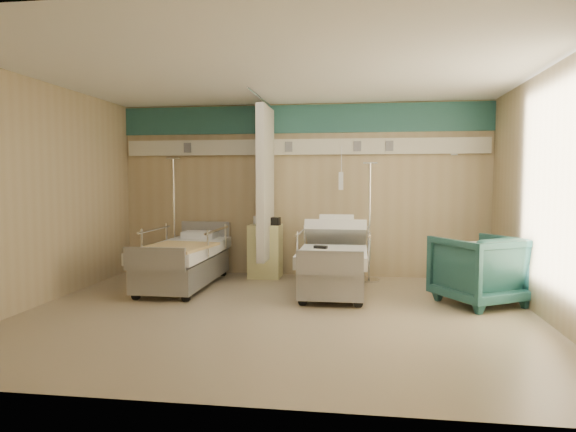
{
  "coord_description": "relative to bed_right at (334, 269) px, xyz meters",
  "views": [
    {
      "loc": [
        0.96,
        -5.85,
        1.56
      ],
      "look_at": [
        0.04,
        0.6,
        1.11
      ],
      "focal_mm": 32.0,
      "sensor_mm": 36.0,
      "label": 1
    }
  ],
  "objects": [
    {
      "name": "tan_blanket",
      "position": [
        -2.13,
        -0.46,
        0.33
      ],
      "size": [
        0.96,
        1.15,
        0.04
      ],
      "primitive_type": "cube",
      "rotation": [
        0.0,
        0.0,
        -0.12
      ],
      "color": "tan",
      "rests_on": "bed_left"
    },
    {
      "name": "white_cup",
      "position": [
        -1.33,
        1.02,
        0.6
      ],
      "size": [
        0.11,
        0.11,
        0.13
      ],
      "primitive_type": "cylinder",
      "rotation": [
        0.0,
        0.0,
        0.29
      ],
      "color": "white",
      "rests_on": "bedside_cabinet"
    },
    {
      "name": "call_remote",
      "position": [
        -0.18,
        -0.21,
        0.33
      ],
      "size": [
        0.19,
        0.13,
        0.04
      ],
      "primitive_type": "cube",
      "rotation": [
        0.0,
        0.0,
        -0.27
      ],
      "color": "black",
      "rests_on": "bed_right"
    },
    {
      "name": "bed_left",
      "position": [
        -2.2,
        0.0,
        0.0
      ],
      "size": [
        1.0,
        2.16,
        0.63
      ],
      "primitive_type": null,
      "color": "silver",
      "rests_on": "ground"
    },
    {
      "name": "toiletry_bag",
      "position": [
        -1.02,
        0.82,
        0.6
      ],
      "size": [
        0.25,
        0.18,
        0.13
      ],
      "primitive_type": "cube",
      "rotation": [
        0.0,
        0.0,
        -0.13
      ],
      "color": "black",
      "rests_on": "bedside_cabinet"
    },
    {
      "name": "iv_stand_left",
      "position": [
        -2.68,
        0.91,
        0.08
      ],
      "size": [
        0.34,
        0.34,
        1.93
      ],
      "rotation": [
        0.0,
        0.0,
        0.28
      ],
      "color": "silver",
      "rests_on": "ground"
    },
    {
      "name": "visitor_armchair",
      "position": [
        1.85,
        -0.5,
        0.12
      ],
      "size": [
        1.3,
        1.3,
        0.87
      ],
      "primitive_type": "imported",
      "rotation": [
        0.0,
        0.0,
        3.68
      ],
      "color": "#1F4F4C",
      "rests_on": "ground"
    },
    {
      "name": "ground",
      "position": [
        -0.6,
        -1.3,
        -0.32
      ],
      "size": [
        6.0,
        5.0,
        0.0
      ],
      "primitive_type": "cube",
      "color": "gray",
      "rests_on": "ground"
    },
    {
      "name": "room_walls",
      "position": [
        -0.63,
        -1.05,
        1.55
      ],
      "size": [
        6.04,
        5.04,
        2.82
      ],
      "color": "tan",
      "rests_on": "ground"
    },
    {
      "name": "waffle_blanket",
      "position": [
        1.83,
        -0.55,
        0.6
      ],
      "size": [
        0.81,
        0.77,
        0.07
      ],
      "primitive_type": "cube",
      "rotation": [
        0.0,
        0.0,
        3.55
      ],
      "color": "silver",
      "rests_on": "visitor_armchair"
    },
    {
      "name": "bed_right",
      "position": [
        0.0,
        0.0,
        0.0
      ],
      "size": [
        1.0,
        2.16,
        0.63
      ],
      "primitive_type": null,
      "color": "silver",
      "rests_on": "ground"
    },
    {
      "name": "bedside_cabinet",
      "position": [
        -1.15,
        0.9,
        0.11
      ],
      "size": [
        0.5,
        0.48,
        0.85
      ],
      "primitive_type": "cube",
      "color": "#E4DD8E",
      "rests_on": "ground"
    },
    {
      "name": "iv_stand_right",
      "position": [
        0.5,
        0.81,
        0.06
      ],
      "size": [
        0.33,
        0.33,
        1.83
      ],
      "rotation": [
        0.0,
        0.0,
        0.22
      ],
      "color": "silver",
      "rests_on": "ground"
    }
  ]
}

